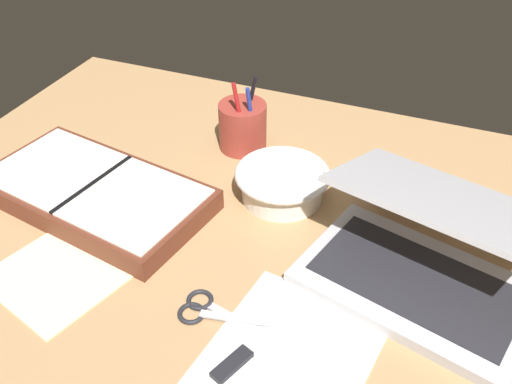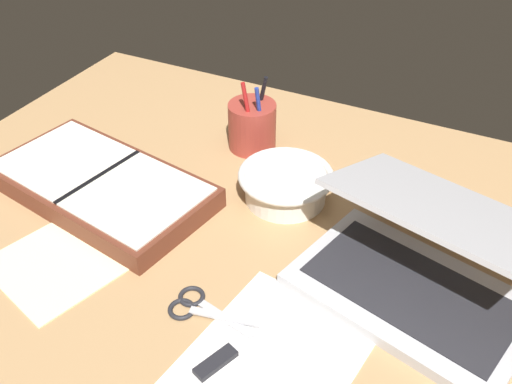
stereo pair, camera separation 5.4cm
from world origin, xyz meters
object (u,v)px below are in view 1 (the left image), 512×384
(bowl, at_px, (282,183))
(planner, at_px, (95,193))
(laptop, at_px, (428,256))
(pen_cup, at_px, (243,126))
(scissors, at_px, (206,310))

(bowl, bearing_deg, planner, -155.57)
(laptop, bearing_deg, planner, -162.48)
(laptop, xyz_separation_m, pen_cup, (-0.39, 0.23, 0.00))
(bowl, xyz_separation_m, pen_cup, (-0.13, 0.12, 0.02))
(bowl, relative_size, pen_cup, 1.09)
(laptop, bearing_deg, pen_cup, 164.02)
(pen_cup, relative_size, scissors, 1.14)
(pen_cup, distance_m, planner, 0.31)
(laptop, height_order, scissors, laptop)
(laptop, xyz_separation_m, scissors, (-0.27, -0.18, -0.04))
(laptop, relative_size, pen_cup, 2.53)
(pen_cup, bearing_deg, bowl, -44.30)
(planner, bearing_deg, scissors, -18.16)
(bowl, relative_size, planner, 0.39)
(planner, bearing_deg, bowl, 34.22)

